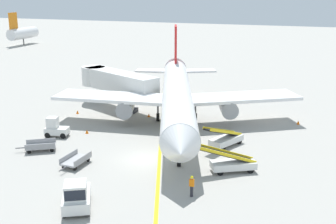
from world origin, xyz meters
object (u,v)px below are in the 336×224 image
object	(u,v)px
safety_cone_wingtip_left	(183,130)
jet_bridge	(113,81)
belt_loader_forward_hold	(232,163)
pushback_tug	(76,196)
safety_cone_nose_left	(298,122)
ground_crew_marshaller	(192,185)
baggage_tug_near_wing	(55,128)
baggage_cart_empty_trailing	(41,146)
belt_loader_aft_hold	(226,138)
safety_cone_wingtip_right	(149,115)
safety_cone_nose_right	(87,132)
safety_cone_tail_area	(77,112)
airliner	(177,96)
baggage_cart_loaded	(76,160)

from	to	relation	value
safety_cone_wingtip_left	jet_bridge	bearing A→B (deg)	149.96
belt_loader_forward_hold	pushback_tug	bearing A→B (deg)	-131.55
safety_cone_nose_left	ground_crew_marshaller	bearing A→B (deg)	-106.71
baggage_tug_near_wing	belt_loader_forward_hold	bearing A→B (deg)	-8.01
baggage_cart_empty_trailing	belt_loader_aft_hold	bearing A→B (deg)	23.76
jet_bridge	safety_cone_wingtip_right	distance (m)	7.29
belt_loader_forward_hold	safety_cone_nose_left	xyz separation A→B (m)	(4.51, 15.76, -0.56)
belt_loader_aft_hold	safety_cone_nose_right	distance (m)	14.98
belt_loader_forward_hold	belt_loader_aft_hold	xyz separation A→B (m)	(-1.86, 5.95, 0.00)
belt_loader_aft_hold	safety_cone_tail_area	bearing A→B (deg)	165.68
airliner	jet_bridge	world-z (taller)	airliner
baggage_cart_empty_trailing	safety_cone_nose_right	world-z (taller)	baggage_cart_empty_trailing
belt_loader_aft_hold	ground_crew_marshaller	world-z (taller)	belt_loader_aft_hold
safety_cone_wingtip_left	baggage_cart_empty_trailing	bearing A→B (deg)	-138.73
safety_cone_tail_area	baggage_cart_empty_trailing	bearing A→B (deg)	-74.85
pushback_tug	ground_crew_marshaller	bearing A→B (deg)	32.71
belt_loader_aft_hold	safety_cone_nose_left	size ratio (longest dim) A/B	11.49
safety_cone_wingtip_right	belt_loader_forward_hold	bearing A→B (deg)	-44.85
jet_bridge	safety_cone_nose_left	size ratio (longest dim) A/B	28.88
jet_bridge	safety_cone_nose_right	xyz separation A→B (m)	(1.99, -10.63, -3.32)
safety_cone_wingtip_right	safety_cone_tail_area	distance (m)	9.08
jet_bridge	belt_loader_aft_hold	bearing A→B (deg)	-29.01
belt_loader_aft_hold	pushback_tug	bearing A→B (deg)	-114.00
baggage_cart_loaded	baggage_tug_near_wing	bearing A→B (deg)	135.21
airliner	ground_crew_marshaller	size ratio (longest dim) A/B	20.15
jet_bridge	baggage_tug_near_wing	xyz separation A→B (m)	(-0.61, -12.60, -2.62)
belt_loader_aft_hold	safety_cone_wingtip_right	world-z (taller)	belt_loader_aft_hold
baggage_tug_near_wing	belt_loader_forward_hold	xyz separation A→B (m)	(19.36, -2.73, -0.15)
airliner	safety_cone_nose_left	bearing A→B (deg)	20.49
pushback_tug	ground_crew_marshaller	distance (m)	8.49
pushback_tug	baggage_cart_loaded	world-z (taller)	pushback_tug
baggage_cart_loaded	baggage_cart_empty_trailing	xyz separation A→B (m)	(-5.07, 1.96, 0.00)
jet_bridge	baggage_cart_empty_trailing	xyz separation A→B (m)	(0.38, -16.65, -3.07)
airliner	safety_cone_wingtip_left	size ratio (longest dim) A/B	77.87
belt_loader_forward_hold	safety_cone_tail_area	xyz separation A→B (m)	(-21.72, 11.02, -0.56)
ground_crew_marshaller	safety_cone_nose_left	world-z (taller)	ground_crew_marshaller
jet_bridge	belt_loader_forward_hold	world-z (taller)	jet_bridge
pushback_tug	safety_cone_nose_left	xyz separation A→B (m)	(13.56, 25.97, -0.77)
baggage_tug_near_wing	belt_loader_aft_hold	world-z (taller)	belt_loader_aft_hold
safety_cone_nose_right	safety_cone_tail_area	world-z (taller)	same
ground_crew_marshaller	safety_cone_nose_left	distance (m)	22.33
belt_loader_aft_hold	safety_cone_wingtip_left	bearing A→B (deg)	153.36
baggage_tug_near_wing	jet_bridge	bearing A→B (deg)	87.24
safety_cone_nose_left	safety_cone_nose_right	distance (m)	23.98
pushback_tug	safety_cone_wingtip_left	world-z (taller)	pushback_tug
pushback_tug	belt_loader_forward_hold	xyz separation A→B (m)	(9.05, 10.21, -0.22)
safety_cone_nose_left	safety_cone_wingtip_right	bearing A→B (deg)	-170.11
baggage_cart_loaded	safety_cone_wingtip_left	bearing A→B (deg)	62.37
baggage_cart_loaded	ground_crew_marshaller	bearing A→B (deg)	-11.58
safety_cone_tail_area	baggage_tug_near_wing	bearing A→B (deg)	-74.11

